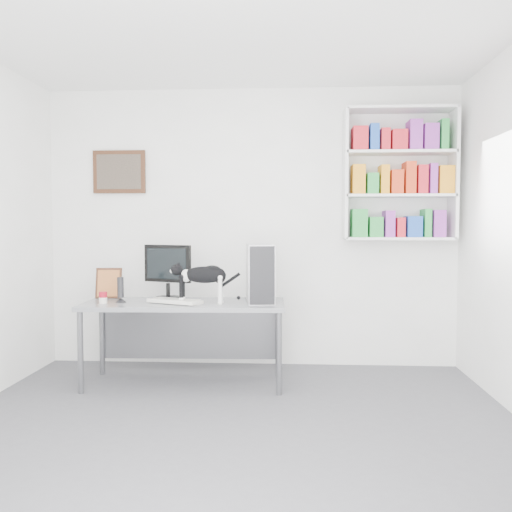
% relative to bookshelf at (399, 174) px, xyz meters
% --- Properties ---
extents(room, '(4.01, 4.01, 2.70)m').
position_rel_bookshelf_xyz_m(room, '(-1.40, -1.85, -0.50)').
color(room, '#54555A').
rests_on(room, ground).
extents(bookshelf, '(1.03, 0.28, 1.24)m').
position_rel_bookshelf_xyz_m(bookshelf, '(0.00, 0.00, 0.00)').
color(bookshelf, white).
rests_on(bookshelf, room).
extents(wall_art, '(0.52, 0.04, 0.42)m').
position_rel_bookshelf_xyz_m(wall_art, '(-2.70, 0.12, 0.05)').
color(wall_art, '#4E2719').
rests_on(wall_art, room).
extents(desk, '(1.73, 0.73, 0.71)m').
position_rel_bookshelf_xyz_m(desk, '(-1.92, -0.59, -1.49)').
color(desk, slate).
rests_on(desk, room).
extents(monitor, '(0.51, 0.37, 0.49)m').
position_rel_bookshelf_xyz_m(monitor, '(-2.11, -0.39, -0.89)').
color(monitor, black).
rests_on(monitor, desk).
extents(keyboard, '(0.49, 0.34, 0.04)m').
position_rel_bookshelf_xyz_m(keyboard, '(-1.99, -0.66, -1.12)').
color(keyboard, silver).
rests_on(keyboard, desk).
extents(pc_tower, '(0.28, 0.52, 0.49)m').
position_rel_bookshelf_xyz_m(pc_tower, '(-1.28, -0.50, -0.89)').
color(pc_tower, '#B7B7BC').
rests_on(pc_tower, desk).
extents(speaker, '(0.13, 0.13, 0.23)m').
position_rel_bookshelf_xyz_m(speaker, '(-2.47, -0.63, -1.02)').
color(speaker, black).
rests_on(speaker, desk).
extents(leaning_print, '(0.24, 0.11, 0.29)m').
position_rel_bookshelf_xyz_m(leaning_print, '(-2.65, -0.39, -0.99)').
color(leaning_print, '#4E2719').
rests_on(leaning_print, desk).
extents(soup_can, '(0.08, 0.08, 0.10)m').
position_rel_bookshelf_xyz_m(soup_can, '(-2.59, -0.71, -1.09)').
color(soup_can, maroon).
rests_on(soup_can, desk).
extents(cat, '(0.54, 0.16, 0.33)m').
position_rel_bookshelf_xyz_m(cat, '(-1.75, -0.67, -0.97)').
color(cat, black).
rests_on(cat, desk).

